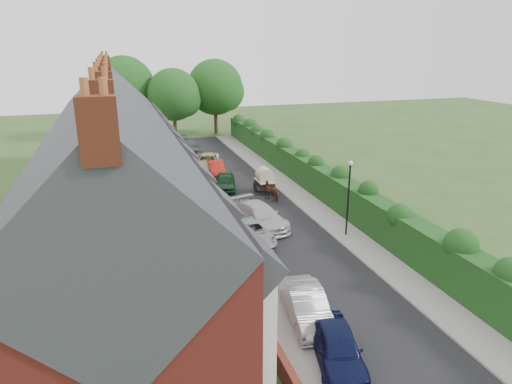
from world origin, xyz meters
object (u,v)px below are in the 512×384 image
at_px(car_silver_a, 306,306).
at_px(car_silver_b, 250,232).
at_px(lamppost, 349,189).
at_px(horse_cart, 265,179).
at_px(car_white, 259,216).
at_px(car_grey, 187,146).
at_px(horse, 272,191).
at_px(car_green, 225,182).
at_px(car_beige, 208,161).
at_px(car_navy, 337,347).
at_px(car_red, 216,168).

height_order(car_silver_a, car_silver_b, car_silver_a).
bearing_deg(lamppost, horse_cart, 102.54).
height_order(car_white, car_grey, car_white).
bearing_deg(horse, lamppost, 80.87).
relative_size(lamppost, car_green, 1.21).
xyz_separation_m(lamppost, car_green, (-5.29, 12.20, -2.57)).
bearing_deg(car_grey, horse, -93.28).
xyz_separation_m(lamppost, car_beige, (-5.31, 19.86, -2.57)).
relative_size(car_silver_b, car_beige, 0.93).
bearing_deg(car_white, horse_cart, 55.22).
height_order(car_white, horse_cart, horse_cart).
distance_m(car_silver_a, car_grey, 35.84).
xyz_separation_m(car_beige, horse_cart, (3.01, -9.53, 0.55)).
xyz_separation_m(car_silver_b, car_green, (1.11, 11.20, 0.05)).
relative_size(car_silver_b, horse_cart, 1.57).
bearing_deg(car_navy, car_red, 100.78).
relative_size(car_grey, horse, 3.08).
height_order(car_silver_a, horse, car_silver_a).
height_order(car_navy, car_green, car_navy).
relative_size(car_navy, car_red, 1.08).
bearing_deg(car_green, car_red, 100.46).
bearing_deg(car_beige, horse, -63.61).
height_order(car_white, car_beige, car_white).
distance_m(lamppost, horse_cart, 10.78).
bearing_deg(car_red, horse, -68.90).
bearing_deg(car_green, car_grey, 107.05).
xyz_separation_m(car_silver_a, car_red, (1.40, 25.51, -0.09)).
height_order(car_white, horse, car_white).
bearing_deg(car_green, horse, -38.05).
relative_size(car_red, car_grey, 0.74).
bearing_deg(car_silver_b, car_red, 79.33).
xyz_separation_m(car_white, horse, (2.70, 5.11, -0.05)).
distance_m(car_silver_a, car_silver_b, 9.20).
bearing_deg(car_white, horse, 48.33).
bearing_deg(horse_cart, car_green, 148.10).
distance_m(car_silver_b, car_green, 11.25).
distance_m(car_beige, horse, 11.85).
height_order(car_red, horse, horse).
distance_m(car_white, horse_cart, 7.57).
height_order(car_silver_a, car_beige, car_silver_a).
relative_size(car_red, horse_cart, 1.31).
relative_size(car_green, car_red, 1.04).
bearing_deg(horse, car_beige, -99.76).
bearing_deg(car_white, car_silver_a, -110.78).
height_order(car_silver_b, car_green, car_green).
bearing_deg(horse_cart, car_red, 111.18).
bearing_deg(car_navy, car_green, 100.89).
xyz_separation_m(car_navy, car_white, (1.40, 14.60, 0.06)).
bearing_deg(car_red, car_white, -85.76).
bearing_deg(car_silver_b, car_green, 78.60).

